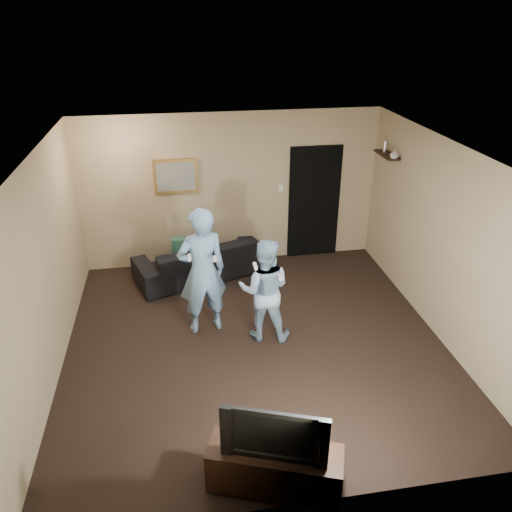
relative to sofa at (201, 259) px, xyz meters
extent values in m
plane|color=black|center=(0.59, -1.98, -0.31)|extent=(5.00, 5.00, 0.00)
cube|color=silver|center=(0.59, -1.98, 2.29)|extent=(5.00, 5.00, 0.04)
cube|color=tan|center=(0.59, 0.52, 0.99)|extent=(5.00, 0.04, 2.60)
cube|color=tan|center=(0.59, -4.48, 0.99)|extent=(5.00, 0.04, 2.60)
cube|color=tan|center=(-1.91, -1.98, 0.99)|extent=(0.04, 5.00, 2.60)
cube|color=tan|center=(3.09, -1.98, 0.99)|extent=(0.04, 5.00, 2.60)
imported|color=black|center=(0.00, 0.00, 0.00)|extent=(2.29, 1.47, 0.62)
cube|color=#184A3C|center=(-0.22, 0.00, 0.17)|extent=(0.47, 0.17, 0.46)
cube|color=olive|center=(-0.31, 0.50, 1.29)|extent=(0.72, 0.05, 0.57)
cube|color=slate|center=(-0.31, 0.47, 1.29)|extent=(0.62, 0.01, 0.47)
cube|color=black|center=(2.04, 0.49, 0.69)|extent=(0.90, 0.06, 2.00)
cube|color=silver|center=(1.44, 0.50, 0.99)|extent=(0.08, 0.02, 0.12)
cube|color=black|center=(2.98, -0.18, 1.68)|extent=(0.20, 0.60, 0.03)
imported|color=silver|center=(2.98, -0.44, 1.76)|extent=(0.15, 0.15, 0.14)
cylinder|color=silver|center=(2.98, -0.07, 1.78)|extent=(0.06, 0.06, 0.18)
cube|color=black|center=(0.40, -4.26, -0.06)|extent=(1.30, 0.80, 0.44)
imported|color=black|center=(0.40, -4.26, 0.43)|extent=(0.94, 0.44, 0.55)
imported|color=#77A2CF|center=(-0.05, -1.54, 0.60)|extent=(0.74, 0.56, 1.82)
cube|color=white|center=(-0.21, -1.76, 0.93)|extent=(0.04, 0.14, 0.04)
cube|color=white|center=(0.11, -1.76, 0.89)|extent=(0.05, 0.09, 0.05)
imported|color=#9CC2E4|center=(0.74, -1.85, 0.41)|extent=(0.82, 0.71, 1.45)
cube|color=white|center=(0.58, -2.07, 0.90)|extent=(0.04, 0.14, 0.04)
cube|color=white|center=(0.90, -2.07, 0.71)|extent=(0.05, 0.09, 0.05)
camera|label=1|loc=(-0.30, -7.42, 3.78)|focal=35.00mm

